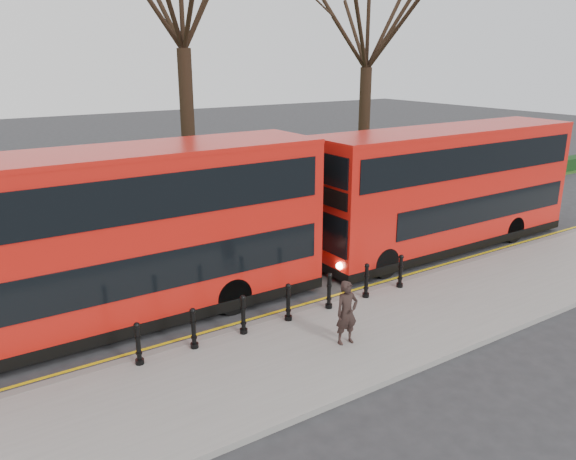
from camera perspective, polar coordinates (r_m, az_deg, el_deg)
ground at (r=16.53m, az=-1.76°, el=-7.60°), size 120.00×120.00×0.00m
pavement at (r=14.30m, az=4.70°, el=-11.53°), size 60.00×4.00×0.15m
kerb at (r=15.73m, az=0.17°, el=-8.64°), size 60.00×0.25×0.16m
grass_verge at (r=29.69m, az=-17.17°, el=3.02°), size 60.00×18.00×0.06m
hedge at (r=22.09m, az=-11.07°, el=-0.31°), size 60.00×0.90×0.80m
yellow_line_outer at (r=15.99m, az=-0.43°, el=-8.46°), size 60.00×0.10×0.01m
yellow_line_inner at (r=16.14m, az=-0.82°, el=-8.21°), size 60.00×0.10×0.01m
tree_right at (r=30.24m, az=8.13°, el=19.96°), size 7.44×7.44×11.63m
bollard_row at (r=15.08m, az=0.03°, el=-7.41°), size 8.36×0.15×1.00m
bus_lead at (r=15.28m, az=-17.52°, el=-1.03°), size 11.78×2.70×4.69m
bus_rear at (r=21.59m, az=15.74°, el=4.05°), size 11.23×2.58×4.47m
pedestrian at (r=13.89m, az=5.99°, el=-8.35°), size 0.64×0.46×1.63m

